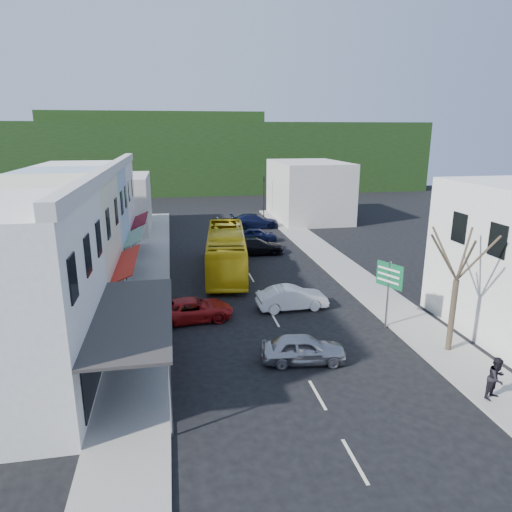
{
  "coord_description": "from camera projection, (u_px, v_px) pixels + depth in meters",
  "views": [
    {
      "loc": [
        -5.56,
        -23.98,
        10.6
      ],
      "look_at": [
        0.0,
        6.0,
        2.2
      ],
      "focal_mm": 32.0,
      "sensor_mm": 36.0,
      "label": 1
    }
  ],
  "objects": [
    {
      "name": "car_navy_mid",
      "position": [
        257.0,
        234.0,
        45.02
      ],
      "size": [
        4.57,
        2.26,
        1.4
      ],
      "primitive_type": "imported",
      "rotation": [
        0.0,
        0.0,
        1.46
      ],
      "color": "black",
      "rests_on": "ground"
    },
    {
      "name": "ground",
      "position": [
        275.0,
        319.0,
        26.53
      ],
      "size": [
        120.0,
        120.0,
        0.0
      ],
      "primitive_type": "plane",
      "color": "black",
      "rests_on": "ground"
    },
    {
      "name": "car_silver",
      "position": [
        303.0,
        348.0,
        21.47
      ],
      "size": [
        4.6,
        2.37,
        1.4
      ],
      "primitive_type": "imported",
      "rotation": [
        0.0,
        0.0,
        1.44
      ],
      "color": "#A9A9AE",
      "rests_on": "ground"
    },
    {
      "name": "sidewalk_left",
      "position": [
        150.0,
        274.0,
        34.67
      ],
      "size": [
        3.0,
        52.0,
        0.15
      ],
      "primitive_type": "cube",
      "color": "gray",
      "rests_on": "ground"
    },
    {
      "name": "sidewalk_right",
      "position": [
        337.0,
        264.0,
        37.31
      ],
      "size": [
        3.0,
        52.0,
        0.15
      ],
      "primitive_type": "cube",
      "color": "gray",
      "rests_on": "ground"
    },
    {
      "name": "pedestrian_left",
      "position": [
        158.0,
        305.0,
        26.0
      ],
      "size": [
        0.55,
        0.69,
        1.7
      ],
      "primitive_type": "imported",
      "rotation": [
        0.0,
        0.0,
        1.86
      ],
      "color": "black",
      "rests_on": "sidewalk_left"
    },
    {
      "name": "street_tree",
      "position": [
        456.0,
        280.0,
        21.62
      ],
      "size": [
        4.14,
        4.14,
        7.52
      ],
      "primitive_type": null,
      "rotation": [
        0.0,
        0.0,
        0.42
      ],
      "color": "#382E23",
      "rests_on": "ground"
    },
    {
      "name": "bus",
      "position": [
        226.0,
        252.0,
        35.16
      ],
      "size": [
        3.8,
        11.81,
        3.1
      ],
      "primitive_type": "imported",
      "rotation": [
        0.0,
        0.0,
        -0.11
      ],
      "color": "yellow",
      "rests_on": "ground"
    },
    {
      "name": "hillside",
      "position": [
        192.0,
        152.0,
        86.18
      ],
      "size": [
        80.0,
        26.0,
        14.0
      ],
      "color": "black",
      "rests_on": "ground"
    },
    {
      "name": "pedestrian_right",
      "position": [
        496.0,
        379.0,
        18.23
      ],
      "size": [
        0.82,
        0.67,
        1.7
      ],
      "primitive_type": "imported",
      "rotation": [
        0.0,
        0.0,
        0.39
      ],
      "color": "black",
      "rests_on": "sidewalk_right"
    },
    {
      "name": "distant_block_left",
      "position": [
        111.0,
        204.0,
        49.21
      ],
      "size": [
        8.0,
        10.0,
        6.0
      ],
      "primitive_type": "cube",
      "color": "#B7B2A8",
      "rests_on": "ground"
    },
    {
      "name": "car_black_near",
      "position": [
        255.0,
        247.0,
        40.32
      ],
      "size": [
        4.5,
        1.85,
        1.4
      ],
      "primitive_type": "imported",
      "rotation": [
        0.0,
        0.0,
        1.57
      ],
      "color": "black",
      "rests_on": "ground"
    },
    {
      "name": "car_white",
      "position": [
        292.0,
        298.0,
        27.92
      ],
      "size": [
        4.47,
        1.99,
        1.4
      ],
      "primitive_type": "imported",
      "rotation": [
        0.0,
        0.0,
        1.61
      ],
      "color": "silver",
      "rests_on": "ground"
    },
    {
      "name": "shopfront_row",
      "position": [
        59.0,
        242.0,
        28.01
      ],
      "size": [
        8.25,
        30.0,
        8.0
      ],
      "color": "silver",
      "rests_on": "ground"
    },
    {
      "name": "distant_block_right",
      "position": [
        308.0,
        191.0,
        55.97
      ],
      "size": [
        8.0,
        12.0,
        7.0
      ],
      "primitive_type": "cube",
      "color": "#B7B2A8",
      "rests_on": "ground"
    },
    {
      "name": "car_red",
      "position": [
        193.0,
        309.0,
        26.24
      ],
      "size": [
        4.77,
        2.35,
        1.4
      ],
      "primitive_type": "imported",
      "rotation": [
        0.0,
        0.0,
        1.67
      ],
      "color": "maroon",
      "rests_on": "ground"
    },
    {
      "name": "car_navy_far",
      "position": [
        254.0,
        222.0,
        51.28
      ],
      "size": [
        4.52,
        1.9,
        1.4
      ],
      "primitive_type": "imported",
      "rotation": [
        0.0,
        0.0,
        1.56
      ],
      "color": "black",
      "rests_on": "ground"
    },
    {
      "name": "direction_sign",
      "position": [
        388.0,
        295.0,
        24.88
      ],
      "size": [
        1.5,
        1.87,
        3.84
      ],
      "primitive_type": null,
      "rotation": [
        0.0,
        0.0,
        0.43
      ],
      "color": "#126037",
      "rests_on": "ground"
    },
    {
      "name": "traffic_signal",
      "position": [
        264.0,
        197.0,
        57.08
      ],
      "size": [
        0.85,
        1.2,
        5.18
      ],
      "primitive_type": null,
      "rotation": [
        0.0,
        0.0,
        3.31
      ],
      "color": "black",
      "rests_on": "ground"
    }
  ]
}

